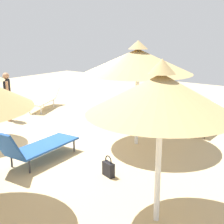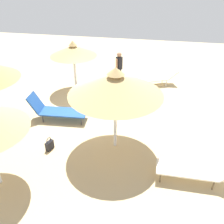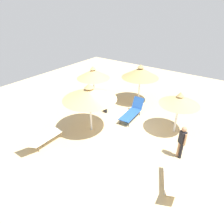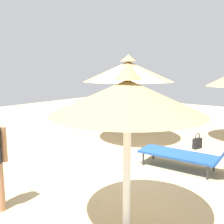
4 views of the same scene
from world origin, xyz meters
The scene contains 6 objects.
ground centered at (0.00, 0.00, -0.05)m, with size 24.00×24.00×0.10m, color tan.
parasol_umbrella_near_left centered at (-2.29, -1.61, 1.91)m, with size 2.09×2.09×2.36m.
parasol_umbrella_near_right centered at (1.55, 1.00, 2.24)m, with size 2.84×2.84×2.77m.
lounge_chair_front centered at (2.65, 3.55, 0.41)m, with size 0.61×2.25×0.85m.
lounge_chair_center centered at (0.38, -1.54, 0.43)m, with size 0.84×2.21×1.01m.
handbag centered at (2.16, -1.06, 0.17)m, with size 0.32×0.21×0.47m.
Camera 4 is at (-5.07, -3.52, 2.25)m, focal length 40.67 mm.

